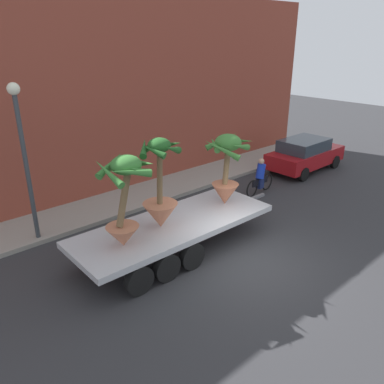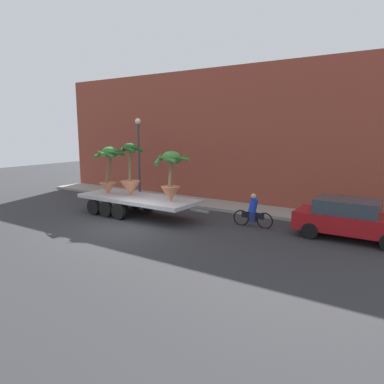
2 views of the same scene
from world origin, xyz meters
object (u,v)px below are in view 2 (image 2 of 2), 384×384
cyclist (253,212)px  potted_palm_front (171,175)px  potted_palm_middle (130,176)px  flatbed_trailer (134,200)px  street_lamp (139,147)px  parked_car (351,219)px  potted_palm_rear (109,168)px

cyclist → potted_palm_front: bearing=-159.2°
potted_palm_middle → potted_palm_front: bearing=-1.9°
flatbed_trailer → potted_palm_middle: 1.22m
potted_palm_front → street_lamp: (-5.04, 3.46, 1.02)m
flatbed_trailer → cyclist: cyclist is taller
potted_palm_front → cyclist: bearing=20.8°
potted_palm_front → parked_car: 7.80m
flatbed_trailer → potted_palm_rear: size_ratio=3.01×
potted_palm_front → street_lamp: size_ratio=0.49×
parked_car → flatbed_trailer: bearing=-170.1°
cyclist → parked_car: bearing=6.5°
potted_palm_middle → street_lamp: street_lamp is taller
potted_palm_rear → street_lamp: size_ratio=0.51×
flatbed_trailer → cyclist: 6.06m
potted_palm_front → cyclist: potted_palm_front is taller
potted_palm_middle → potted_palm_front: (2.62, -0.09, 0.24)m
potted_palm_rear → cyclist: potted_palm_rear is taller
potted_palm_front → street_lamp: bearing=145.5°
parked_car → street_lamp: bearing=172.4°
potted_palm_front → cyclist: (3.53, 1.34, -1.55)m
potted_palm_middle → potted_palm_front: size_ratio=1.13×
potted_palm_front → flatbed_trailer: bearing=178.5°
potted_palm_front → potted_palm_rear: bearing=-178.3°
potted_palm_middle → cyclist: bearing=11.5°
cyclist → street_lamp: (-8.56, 2.13, 2.56)m
flatbed_trailer → cyclist: bearing=12.1°
potted_palm_front → cyclist: 4.08m
potted_palm_rear → parked_car: 11.63m
potted_palm_rear → potted_palm_front: (3.91, 0.12, -0.09)m
parked_car → potted_palm_rear: bearing=-170.5°
flatbed_trailer → cyclist: size_ratio=4.01×
potted_palm_rear → potted_palm_middle: potted_palm_middle is taller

